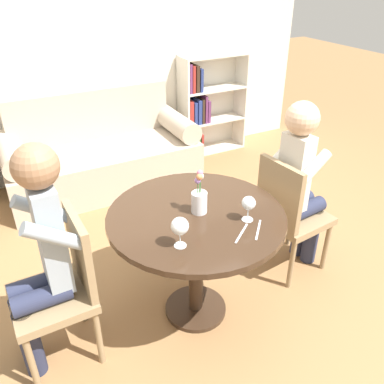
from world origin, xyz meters
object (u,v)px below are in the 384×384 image
(person_right, at_px, (300,183))
(chair_left, at_px, (63,284))
(flower_vase, at_px, (199,199))
(wine_glass_left, at_px, (180,227))
(chair_right, at_px, (288,212))
(bookshelf_right, at_px, (204,106))
(wine_glass_right, at_px, (249,204))
(person_left, at_px, (40,257))
(couch, at_px, (102,156))

(person_right, bearing_deg, chair_left, 84.22)
(flower_vase, bearing_deg, wine_glass_left, -135.62)
(chair_right, distance_m, person_right, 0.22)
(wine_glass_left, bearing_deg, flower_vase, 44.38)
(bookshelf_right, distance_m, chair_right, 2.23)
(chair_right, xyz_separation_m, wine_glass_left, (-0.99, -0.30, 0.38))
(bookshelf_right, relative_size, chair_right, 1.25)
(person_right, distance_m, wine_glass_right, 0.71)
(chair_left, xyz_separation_m, person_left, (-0.08, -0.00, 0.22))
(chair_right, bearing_deg, wine_glass_left, 100.59)
(wine_glass_left, height_order, wine_glass_right, wine_glass_left)
(chair_left, distance_m, flower_vase, 0.88)
(bookshelf_right, relative_size, flower_vase, 4.28)
(person_left, bearing_deg, chair_right, 88.67)
(wine_glass_left, bearing_deg, couch, 84.47)
(wine_glass_right, bearing_deg, bookshelf_right, 65.63)
(flower_vase, bearing_deg, person_right, 5.33)
(chair_left, bearing_deg, wine_glass_left, 60.49)
(couch, relative_size, chair_left, 2.05)
(flower_vase, bearing_deg, bookshelf_right, 59.78)
(chair_left, xyz_separation_m, flower_vase, (0.80, -0.07, 0.35))
(chair_left, xyz_separation_m, person_right, (1.63, 0.01, 0.20))
(flower_vase, bearing_deg, chair_right, 4.76)
(wine_glass_left, bearing_deg, chair_right, 16.70)
(chair_left, distance_m, person_left, 0.24)
(chair_left, height_order, person_left, person_left)
(chair_left, bearing_deg, chair_right, 88.56)
(chair_left, height_order, wine_glass_right, wine_glass_right)
(bookshelf_right, xyz_separation_m, wine_glass_right, (-1.10, -2.43, 0.32))
(person_right, bearing_deg, couch, 18.41)
(bookshelf_right, bearing_deg, person_left, -135.25)
(wine_glass_right, distance_m, flower_vase, 0.28)
(person_right, height_order, wine_glass_left, person_right)
(bookshelf_right, bearing_deg, flower_vase, -120.22)
(person_right, bearing_deg, flower_vase, 89.22)
(chair_left, bearing_deg, bookshelf_right, 134.60)
(bookshelf_right, bearing_deg, person_right, -102.21)
(bookshelf_right, relative_size, chair_left, 1.25)
(couch, relative_size, person_right, 1.44)
(person_left, bearing_deg, person_right, 89.19)
(wine_glass_right, relative_size, flower_vase, 0.57)
(chair_right, height_order, wine_glass_left, wine_glass_left)
(chair_left, height_order, wine_glass_left, wine_glass_left)
(chair_left, bearing_deg, person_left, -89.12)
(couch, relative_size, flower_vase, 7.01)
(chair_left, height_order, person_right, person_right)
(couch, bearing_deg, wine_glass_left, -95.53)
(chair_left, distance_m, wine_glass_left, 0.74)
(chair_right, xyz_separation_m, person_left, (-1.63, 0.00, 0.22))
(chair_right, bearing_deg, person_right, -85.71)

